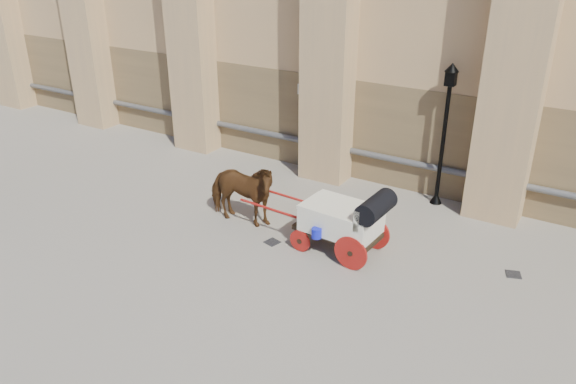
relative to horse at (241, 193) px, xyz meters
The scene contains 6 objects.
ground 1.67m from the horse, ahead, with size 90.00×90.00×0.00m, color gray.
horse is the anchor object (origin of this frame).
carriage 2.91m from the horse, ahead, with size 3.81×1.38×1.65m.
street_lamp 5.56m from the horse, 44.02° to the left, with size 0.36×0.36×3.88m.
drain_grate_near 1.55m from the horse, 19.81° to the right, with size 0.32×0.32×0.01m, color black.
drain_grate_far 6.67m from the horse, ahead, with size 0.32×0.32×0.01m, color black.
Camera 1 is at (6.28, -10.52, 6.88)m, focal length 35.00 mm.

